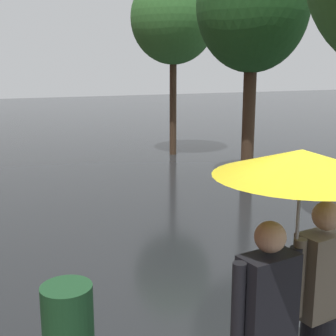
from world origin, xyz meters
The scene contains 4 objects.
street_tree_1 centered at (3.32, 6.59, 3.92)m, with size 2.45×2.45×5.39m.
street_tree_2 centered at (3.36, 10.56, 4.02)m, with size 2.50×2.50×5.36m.
couple_under_umbrella centered at (-0.73, 0.28, 1.43)m, with size 1.19×1.19×2.11m.
litter_bin centered at (-2.06, 1.54, 0.42)m, with size 0.44×0.44×0.85m, color #1E4C28.
Camera 1 is at (-2.81, -2.01, 2.64)m, focal length 49.04 mm.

